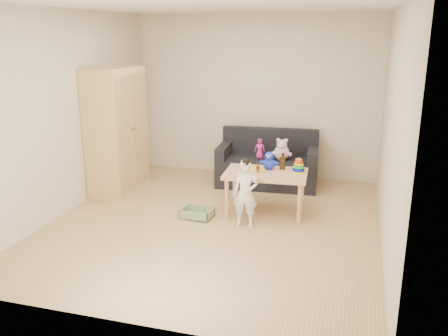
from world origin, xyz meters
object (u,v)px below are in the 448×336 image
(wardrobe, at_px, (117,131))
(play_table, at_px, (265,192))
(toddler, at_px, (246,194))
(sofa, at_px, (267,172))

(wardrobe, distance_m, play_table, 2.38)
(wardrobe, bearing_deg, toddler, -20.17)
(play_table, bearing_deg, wardrobe, 172.96)
(toddler, bearing_deg, wardrobe, 154.12)
(wardrobe, height_order, play_table, wardrobe)
(sofa, relative_size, toddler, 1.87)
(play_table, relative_size, toddler, 1.30)
(wardrobe, relative_size, sofa, 1.21)
(sofa, distance_m, toddler, 1.68)
(sofa, xyz_separation_m, toddler, (0.05, -1.67, 0.19))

